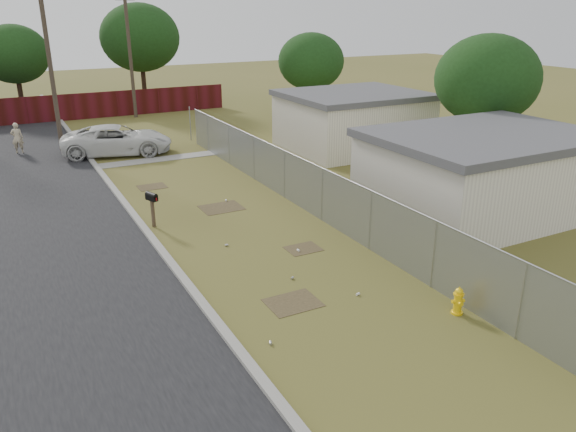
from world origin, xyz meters
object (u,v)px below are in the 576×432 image
fire_hydrant (458,301)px  mailbox (152,200)px  pickup_truck (117,140)px  pedestrian (17,138)px

fire_hydrant → mailbox: (-5.30, 9.71, 0.67)m
fire_hydrant → pickup_truck: bearing=101.1°
pedestrian → pickup_truck: bearing=159.5°
fire_hydrant → pedestrian: bearing=110.3°
fire_hydrant → pickup_truck: size_ratio=0.14×
pickup_truck → mailbox: bearing=-171.0°
mailbox → pedestrian: pedestrian is taller
fire_hydrant → mailbox: size_ratio=0.59×
mailbox → pedestrian: size_ratio=0.78×
pickup_truck → fire_hydrant: bearing=-154.1°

